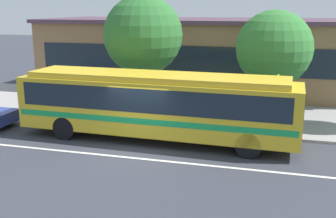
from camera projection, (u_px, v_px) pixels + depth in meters
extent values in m
plane|color=#343640|center=(136.00, 151.00, 16.38)|extent=(120.00, 120.00, 0.00)
cube|color=#999494|center=(178.00, 109.00, 22.80)|extent=(60.00, 8.00, 0.12)
cube|color=silver|center=(129.00, 157.00, 15.63)|extent=(56.00, 0.16, 0.01)
cube|color=gold|center=(156.00, 105.00, 17.35)|extent=(11.87, 2.75, 2.19)
cube|color=gold|center=(156.00, 77.00, 17.06)|extent=(10.92, 2.43, 0.24)
cube|color=#19232D|center=(156.00, 95.00, 17.24)|extent=(11.16, 2.75, 0.96)
cube|color=#18934B|center=(156.00, 114.00, 17.44)|extent=(11.64, 2.77, 0.24)
cube|color=#19232D|center=(302.00, 105.00, 15.58)|extent=(0.18, 2.13, 1.05)
cylinder|color=black|center=(254.00, 130.00, 17.45)|extent=(1.01, 0.31, 1.00)
cylinder|color=black|center=(248.00, 145.00, 15.46)|extent=(1.01, 0.31, 1.00)
cylinder|color=black|center=(88.00, 116.00, 19.66)|extent=(1.01, 0.31, 1.00)
cylinder|color=black|center=(65.00, 128.00, 17.67)|extent=(1.01, 0.31, 1.00)
cylinder|color=black|center=(7.00, 117.00, 20.10)|extent=(0.64, 0.22, 0.64)
cylinder|color=slate|center=(83.00, 110.00, 20.58)|extent=(0.14, 0.14, 0.83)
cylinder|color=slate|center=(86.00, 110.00, 20.62)|extent=(0.14, 0.14, 0.83)
cylinder|color=#3D68BC|center=(84.00, 96.00, 20.43)|extent=(0.47, 0.47, 0.61)
sphere|color=#D79C93|center=(83.00, 88.00, 20.33)|extent=(0.22, 0.22, 0.22)
cylinder|color=#193346|center=(262.00, 115.00, 19.65)|extent=(0.14, 0.14, 0.85)
cylinder|color=#193346|center=(258.00, 115.00, 19.66)|extent=(0.14, 0.14, 0.85)
cylinder|color=#4A8D49|center=(261.00, 100.00, 19.49)|extent=(0.40, 0.40, 0.57)
sphere|color=tan|center=(261.00, 92.00, 19.39)|extent=(0.21, 0.21, 0.21)
cylinder|color=gray|center=(276.00, 106.00, 17.88)|extent=(0.08, 0.08, 2.54)
cube|color=yellow|center=(278.00, 81.00, 17.63)|extent=(0.08, 0.44, 0.56)
cylinder|color=brown|center=(144.00, 88.00, 21.58)|extent=(0.32, 0.32, 2.64)
sphere|color=#2D6B30|center=(143.00, 35.00, 20.92)|extent=(4.03, 4.03, 4.03)
cylinder|color=brown|center=(271.00, 97.00, 20.32)|extent=(0.40, 0.40, 2.22)
sphere|color=#347733|center=(274.00, 48.00, 19.74)|extent=(3.66, 3.66, 3.66)
cube|color=olive|center=(204.00, 56.00, 28.35)|extent=(21.22, 8.19, 4.54)
cube|color=#19232D|center=(191.00, 60.00, 24.44)|extent=(19.52, 0.04, 1.63)
cube|color=#503748|center=(204.00, 21.00, 27.77)|extent=(21.62, 8.59, 0.24)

